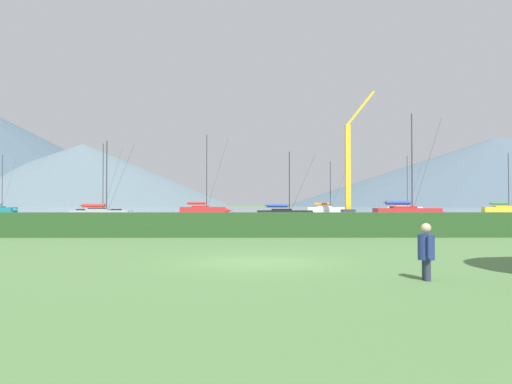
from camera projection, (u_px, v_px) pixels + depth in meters
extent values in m
plane|color=#517A42|center=(258.00, 262.00, 14.61)|extent=(1000.00, 1000.00, 0.00)
cube|color=#8499A8|center=(253.00, 209.00, 151.57)|extent=(320.00, 246.00, 0.00)
cube|color=#284C23|center=(256.00, 225.00, 25.62)|extent=(80.00, 1.20, 1.23)
cube|color=red|center=(203.00, 210.00, 82.34)|extent=(7.41, 2.92, 1.14)
cone|color=red|center=(228.00, 210.00, 82.62)|extent=(1.30, 1.04, 0.97)
cube|color=#A52020|center=(200.00, 208.00, 82.33)|extent=(2.80, 1.90, 0.73)
cylinder|color=#333338|center=(207.00, 172.00, 82.53)|extent=(0.15, 0.15, 12.25)
cylinder|color=#333338|center=(197.00, 203.00, 82.31)|extent=(3.28, 0.32, 0.12)
cylinder|color=red|center=(197.00, 203.00, 82.31)|extent=(2.81, 0.62, 0.46)
cylinder|color=#333338|center=(217.00, 174.00, 82.63)|extent=(3.46, 0.23, 11.65)
cube|color=white|center=(405.00, 209.00, 102.45)|extent=(6.97, 3.70, 1.04)
cone|color=white|center=(424.00, 209.00, 101.63)|extent=(1.31, 1.12, 0.88)
cube|color=silver|center=(403.00, 207.00, 102.54)|extent=(2.75, 2.10, 0.66)
cylinder|color=#333338|center=(407.00, 182.00, 102.45)|extent=(0.13, 0.13, 10.78)
cylinder|color=#333338|center=(400.00, 204.00, 102.67)|extent=(2.93, 0.78, 0.11)
cylinder|color=gray|center=(400.00, 204.00, 102.67)|extent=(2.56, 0.97, 0.42)
cylinder|color=#333338|center=(415.00, 184.00, 102.11)|extent=(3.08, 0.73, 10.25)
cube|color=black|center=(285.00, 215.00, 55.51)|extent=(6.05, 2.27, 0.94)
cone|color=black|center=(316.00, 215.00, 55.40)|extent=(1.05, 0.84, 0.80)
cube|color=black|center=(282.00, 212.00, 55.52)|extent=(2.27, 1.52, 0.60)
cylinder|color=#333338|center=(289.00, 183.00, 55.57)|extent=(0.12, 0.12, 6.86)
cylinder|color=#333338|center=(277.00, 206.00, 55.55)|extent=(2.69, 0.20, 0.10)
cylinder|color=#2847A3|center=(277.00, 206.00, 55.55)|extent=(2.30, 0.46, 0.38)
cylinder|color=#333338|center=(302.00, 184.00, 55.52)|extent=(2.84, 0.13, 6.53)
cube|color=gold|center=(505.00, 210.00, 87.16)|extent=(7.40, 3.62, 1.11)
cube|color=gold|center=(503.00, 208.00, 87.23)|extent=(2.89, 2.13, 0.71)
cylinder|color=#333338|center=(509.00, 182.00, 87.17)|extent=(0.14, 0.14, 9.71)
cylinder|color=#333338|center=(499.00, 203.00, 87.35)|extent=(3.16, 0.67, 0.12)
cylinder|color=#2D7542|center=(499.00, 203.00, 87.35)|extent=(2.75, 0.91, 0.45)
cube|color=#9E9EA3|center=(101.00, 215.00, 53.33)|extent=(6.15, 2.23, 0.96)
cone|color=#9E9EA3|center=(135.00, 215.00, 53.28)|extent=(1.06, 0.84, 0.82)
cube|color=gray|center=(98.00, 212.00, 53.35)|extent=(2.30, 1.51, 0.61)
cylinder|color=#333338|center=(107.00, 178.00, 53.41)|extent=(0.12, 0.12, 7.75)
cylinder|color=#333338|center=(93.00, 205.00, 53.37)|extent=(2.75, 0.17, 0.10)
cylinder|color=red|center=(93.00, 205.00, 53.37)|extent=(2.34, 0.44, 0.38)
cylinder|color=#333338|center=(120.00, 180.00, 53.39)|extent=(2.90, 0.09, 7.37)
cone|color=#19707A|center=(16.00, 210.00, 96.58)|extent=(1.20, 1.01, 0.84)
cylinder|color=#333338|center=(2.00, 182.00, 97.22)|extent=(0.13, 0.13, 10.50)
cylinder|color=#333338|center=(9.00, 183.00, 96.96)|extent=(2.93, 0.55, 9.98)
cube|color=red|center=(407.00, 213.00, 58.67)|extent=(7.42, 2.66, 1.16)
cone|color=red|center=(443.00, 213.00, 58.78)|extent=(1.28, 1.01, 0.99)
cube|color=#A52020|center=(403.00, 209.00, 58.67)|extent=(2.77, 1.82, 0.74)
cylinder|color=#333338|center=(412.00, 163.00, 58.82)|extent=(0.15, 0.15, 11.48)
cylinder|color=#333338|center=(398.00, 203.00, 58.67)|extent=(3.32, 0.19, 0.13)
cylinder|color=#2847A3|center=(398.00, 203.00, 58.67)|extent=(2.83, 0.51, 0.46)
cylinder|color=#333338|center=(427.00, 166.00, 58.86)|extent=(3.51, 0.09, 10.92)
cube|color=white|center=(327.00, 210.00, 89.19)|extent=(6.91, 3.26, 1.04)
cone|color=white|center=(349.00, 210.00, 88.64)|extent=(1.26, 1.05, 0.89)
cube|color=silver|center=(325.00, 208.00, 89.25)|extent=(2.68, 1.95, 0.66)
cylinder|color=#333338|center=(330.00, 186.00, 89.20)|extent=(0.13, 0.13, 8.49)
cylinder|color=#333338|center=(322.00, 204.00, 89.35)|extent=(2.97, 0.57, 0.11)
cylinder|color=orange|center=(322.00, 204.00, 89.35)|extent=(2.58, 0.80, 0.42)
cylinder|color=#333338|center=(339.00, 187.00, 88.97)|extent=(3.13, 0.51, 8.08)
cube|color=black|center=(99.00, 212.00, 71.74)|extent=(5.93, 2.23, 0.92)
cone|color=black|center=(123.00, 212.00, 71.88)|extent=(1.03, 0.82, 0.78)
cube|color=black|center=(97.00, 210.00, 71.73)|extent=(2.23, 1.49, 0.59)
cylinder|color=#333338|center=(103.00, 178.00, 71.87)|extent=(0.12, 0.12, 9.69)
cylinder|color=#333338|center=(93.00, 205.00, 71.72)|extent=(2.64, 0.20, 0.10)
cylinder|color=#2D7542|center=(93.00, 205.00, 71.72)|extent=(2.25, 0.45, 0.37)
cylinder|color=#333338|center=(113.00, 179.00, 71.93)|extent=(2.79, 0.13, 9.21)
cylinder|color=#2D3347|center=(428.00, 271.00, 11.01)|extent=(0.14, 0.14, 0.45)
cylinder|color=#2D3347|center=(425.00, 270.00, 11.19)|extent=(0.14, 0.14, 0.45)
cylinder|color=navy|center=(426.00, 247.00, 11.11)|extent=(0.36, 0.36, 0.55)
cylinder|color=navy|center=(429.00, 247.00, 10.87)|extent=(0.09, 0.09, 0.49)
cylinder|color=navy|center=(423.00, 245.00, 11.35)|extent=(0.09, 0.09, 0.49)
sphere|color=tan|center=(426.00, 228.00, 11.12)|extent=(0.22, 0.22, 0.22)
cube|color=#333338|center=(348.00, 212.00, 79.34)|extent=(2.00, 2.00, 0.80)
cube|color=gold|center=(348.00, 167.00, 79.50)|extent=(0.80, 0.80, 13.28)
cube|color=gold|center=(361.00, 108.00, 79.73)|extent=(4.42, 0.36, 5.44)
cone|color=slate|center=(82.00, 175.00, 326.35)|extent=(193.62, 193.62, 40.19)
cone|color=#4C6070|center=(498.00, 171.00, 348.96)|extent=(293.91, 293.91, 47.70)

